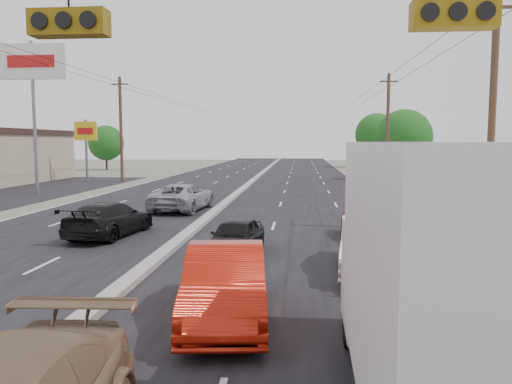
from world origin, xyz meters
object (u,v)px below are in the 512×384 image
(tree_left_far, at_px, (106,143))
(box_truck, at_px, (459,286))
(oncoming_far, at_px, (183,197))
(pole_sign_billboard, at_px, (32,71))
(utility_pole_left_c, at_px, (121,129))
(pole_sign_far, at_px, (86,136))
(queue_car_b, at_px, (370,246))
(queue_car_d, at_px, (394,268))
(utility_pole_right_c, at_px, (388,128))
(tree_right_far, at_px, (377,134))
(queue_car_a, at_px, (236,237))
(oncoming_near, at_px, (110,219))
(red_sedan, at_px, (225,284))
(tree_right_mid, at_px, (404,137))
(utility_pole_right_b, at_px, (492,112))
(queue_car_e, at_px, (366,223))

(tree_left_far, distance_m, box_truck, 66.56)
(oncoming_far, bearing_deg, pole_sign_billboard, -24.00)
(utility_pole_left_c, bearing_deg, pole_sign_far, -180.00)
(utility_pole_left_c, bearing_deg, box_truck, -64.38)
(queue_car_b, distance_m, queue_car_d, 2.15)
(utility_pole_right_c, xyz_separation_m, queue_car_b, (-5.80, -31.76, -4.33))
(tree_right_far, distance_m, queue_car_a, 61.68)
(oncoming_near, relative_size, oncoming_far, 0.90)
(tree_right_far, height_order, red_sedan, tree_right_far)
(pole_sign_billboard, xyz_separation_m, oncoming_near, (11.34, -15.05, -8.16))
(pole_sign_far, xyz_separation_m, tree_left_far, (-6.00, 20.00, -0.69))
(box_truck, bearing_deg, tree_right_far, 83.79)
(tree_left_far, bearing_deg, tree_right_mid, -22.07)
(utility_pole_right_b, height_order, queue_car_e, utility_pole_right_b)
(pole_sign_far, bearing_deg, utility_pole_right_c, 0.00)
(queue_car_d, bearing_deg, utility_pole_left_c, 112.94)
(tree_left_far, xyz_separation_m, tree_right_far, (38.00, 10.00, 1.24))
(utility_pole_right_c, xyz_separation_m, box_truck, (-5.80, -40.04, -3.12))
(utility_pole_left_c, height_order, box_truck, utility_pole_left_c)
(utility_pole_right_c, distance_m, red_sedan, 37.64)
(pole_sign_billboard, relative_size, tree_left_far, 1.80)
(box_truck, height_order, queue_car_a, box_truck)
(utility_pole_right_c, bearing_deg, tree_right_mid, 63.43)
(tree_right_far, bearing_deg, tree_right_mid, -92.29)
(utility_pole_right_c, distance_m, pole_sign_far, 28.51)
(pole_sign_far, height_order, queue_car_e, pole_sign_far)
(red_sedan, height_order, queue_car_a, red_sedan)
(utility_pole_right_c, bearing_deg, utility_pole_right_b, -90.00)
(queue_car_a, bearing_deg, oncoming_far, 119.38)
(oncoming_near, bearing_deg, pole_sign_far, -56.67)
(queue_car_b, bearing_deg, oncoming_far, 131.61)
(utility_pole_left_c, relative_size, pole_sign_far, 1.67)
(utility_pole_right_b, distance_m, oncoming_near, 16.39)
(pole_sign_billboard, bearing_deg, oncoming_far, -29.78)
(tree_right_mid, bearing_deg, tree_right_far, 87.71)
(tree_right_mid, bearing_deg, box_truck, -100.45)
(utility_pole_left_c, xyz_separation_m, red_sedan, (15.50, -36.17, -4.32))
(pole_sign_billboard, distance_m, oncoming_near, 20.54)
(pole_sign_far, xyz_separation_m, oncoming_near, (12.84, -27.05, -3.70))
(utility_pole_left_c, distance_m, tree_right_far, 41.38)
(queue_car_a, height_order, queue_car_b, queue_car_b)
(utility_pole_right_b, bearing_deg, pole_sign_billboard, 154.29)
(pole_sign_far, bearing_deg, tree_right_mid, 9.16)
(queue_car_d, bearing_deg, pole_sign_far, 117.19)
(utility_pole_right_b, height_order, pole_sign_billboard, pole_sign_billboard)
(pole_sign_billboard, bearing_deg, queue_car_b, -42.99)
(pole_sign_billboard, bearing_deg, queue_car_e, -34.19)
(queue_car_b, bearing_deg, utility_pole_left_c, 128.18)
(pole_sign_far, distance_m, oncoming_near, 30.17)
(pole_sign_billboard, relative_size, queue_car_d, 2.40)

